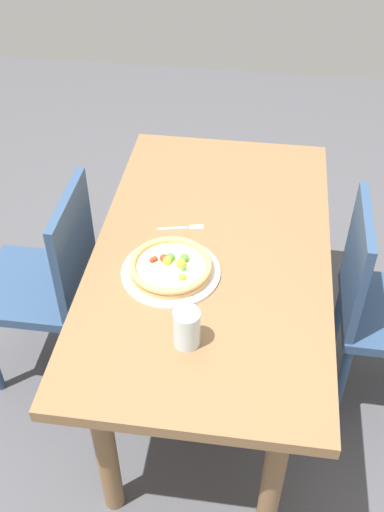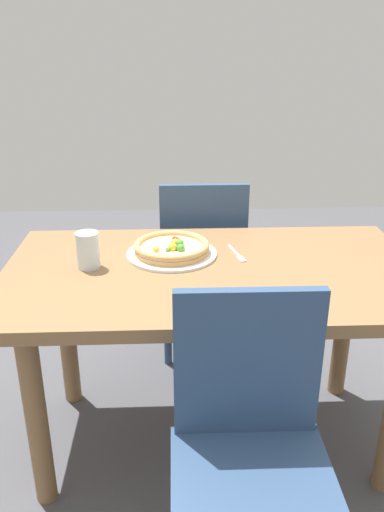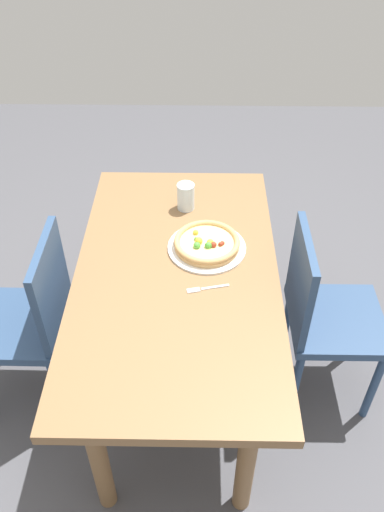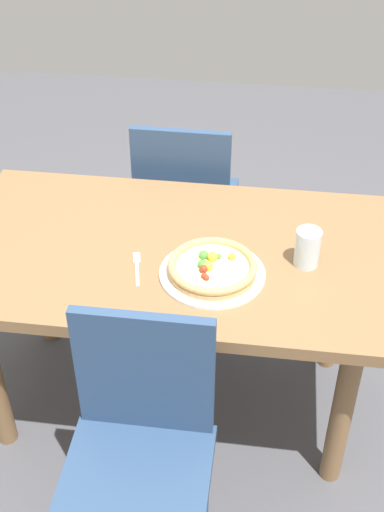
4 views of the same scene
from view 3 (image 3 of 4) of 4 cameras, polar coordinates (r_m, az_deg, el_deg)
ground_plane at (r=2.61m, az=-1.39°, el=-13.42°), size 6.00×6.00×0.00m
dining_table at (r=2.12m, az=-1.66°, el=-3.66°), size 1.43×0.81×0.73m
chair_near at (r=2.28m, az=14.20°, el=-6.20°), size 0.40×0.40×0.89m
chair_far at (r=2.30m, az=-17.32°, el=-6.52°), size 0.40×0.40×0.89m
plate at (r=2.15m, az=1.63°, el=0.94°), size 0.33×0.33×0.01m
pizza at (r=2.14m, az=1.64°, el=1.45°), size 0.27×0.27×0.05m
fork at (r=1.98m, az=1.37°, el=-3.61°), size 0.05×0.16×0.00m
drinking_glass at (r=2.34m, az=-0.69°, el=6.55°), size 0.08×0.08×0.12m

